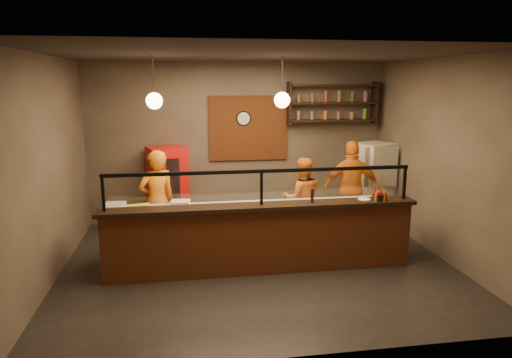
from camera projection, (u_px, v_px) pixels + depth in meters
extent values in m
plane|color=black|center=(258.00, 264.00, 7.20)|extent=(6.00, 6.00, 0.00)
plane|color=#332B27|center=(258.00, 55.00, 6.52)|extent=(6.00, 6.00, 0.00)
plane|color=#6D5B50|center=(239.00, 143.00, 9.27)|extent=(6.00, 0.00, 6.00)
plane|color=#6D5B50|center=(48.00, 171.00, 6.40)|extent=(0.00, 5.00, 5.00)
plane|color=#6D5B50|center=(442.00, 159.00, 7.31)|extent=(0.00, 5.00, 5.00)
plane|color=#6D5B50|center=(299.00, 210.00, 4.44)|extent=(6.00, 0.00, 6.00)
cube|color=brown|center=(248.00, 128.00, 9.21)|extent=(1.60, 0.04, 1.30)
cube|color=brown|center=(261.00, 241.00, 6.80)|extent=(4.60, 0.25, 1.00)
cube|color=black|center=(261.00, 206.00, 6.69)|extent=(4.70, 0.37, 0.06)
cube|color=gray|center=(256.00, 235.00, 7.30)|extent=(4.60, 0.75, 0.85)
cube|color=beige|center=(256.00, 208.00, 7.20)|extent=(4.60, 0.75, 0.05)
cube|color=white|center=(261.00, 188.00, 6.63)|extent=(4.40, 0.02, 0.50)
cube|color=black|center=(261.00, 171.00, 6.58)|extent=(4.50, 0.05, 0.05)
cube|color=black|center=(103.00, 194.00, 6.29)|extent=(0.04, 0.04, 0.50)
cube|color=black|center=(261.00, 188.00, 6.63)|extent=(0.04, 0.04, 0.50)
cube|color=black|center=(404.00, 183.00, 6.97)|extent=(0.04, 0.04, 0.50)
cube|color=black|center=(332.00, 120.00, 9.29)|extent=(1.80, 0.28, 0.04)
cube|color=black|center=(332.00, 103.00, 9.22)|extent=(1.80, 0.28, 0.04)
cube|color=black|center=(333.00, 85.00, 9.15)|extent=(1.80, 0.28, 0.04)
cube|color=black|center=(289.00, 103.00, 9.08)|extent=(0.04, 0.28, 0.85)
cube|color=black|center=(375.00, 103.00, 9.36)|extent=(0.04, 0.28, 0.85)
cylinder|color=black|center=(243.00, 118.00, 9.14)|extent=(0.30, 0.04, 0.30)
cylinder|color=black|center=(153.00, 76.00, 6.55)|extent=(0.01, 0.01, 0.60)
sphere|color=#FFCF8C|center=(154.00, 101.00, 6.62)|extent=(0.24, 0.24, 0.24)
cylinder|color=black|center=(282.00, 76.00, 6.84)|extent=(0.01, 0.01, 0.60)
sphere|color=#FFCF8C|center=(282.00, 100.00, 6.91)|extent=(0.24, 0.24, 0.24)
imported|color=orange|center=(157.00, 201.00, 7.66)|extent=(0.74, 0.64, 1.72)
imported|color=orange|center=(302.00, 199.00, 8.23)|extent=(0.76, 0.61, 1.51)
imported|color=orange|center=(352.00, 188.00, 8.45)|extent=(1.11, 0.65, 1.77)
cube|color=beige|center=(373.00, 184.00, 9.07)|extent=(0.87, 0.84, 1.64)
cube|color=red|center=(168.00, 188.00, 8.89)|extent=(0.84, 0.81, 1.60)
cylinder|color=beige|center=(258.00, 205.00, 7.22)|extent=(0.68, 0.68, 0.01)
cube|color=silver|center=(115.00, 208.00, 6.85)|extent=(0.31, 0.26, 0.14)
cube|color=white|center=(180.00, 205.00, 6.99)|extent=(0.32, 0.27, 0.14)
cube|color=silver|center=(113.00, 212.00, 6.64)|extent=(0.28, 0.24, 0.13)
cylinder|color=yellow|center=(137.00, 206.00, 7.09)|extent=(0.38, 0.14, 0.06)
cube|color=black|center=(379.00, 197.00, 6.90)|extent=(0.20, 0.18, 0.10)
cylinder|color=black|center=(312.00, 196.00, 6.77)|extent=(0.05, 0.05, 0.21)
cylinder|color=white|center=(364.00, 199.00, 6.96)|extent=(0.20, 0.20, 0.01)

